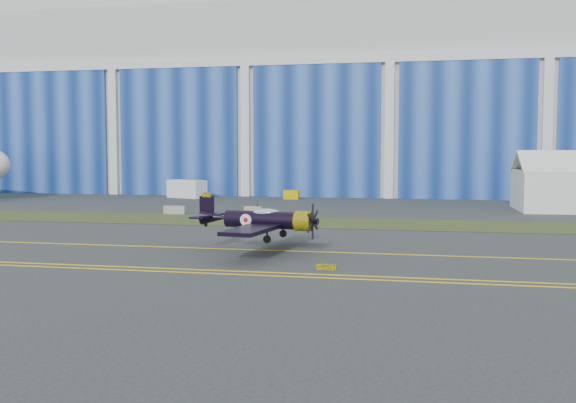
# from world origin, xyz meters

# --- Properties ---
(ground) EXTENTS (260.00, 260.00, 0.00)m
(ground) POSITION_xyz_m (0.00, 0.00, 0.00)
(ground) COLOR #323739
(ground) RESTS_ON ground
(grass_median) EXTENTS (260.00, 10.00, 0.02)m
(grass_median) POSITION_xyz_m (0.00, 14.00, 0.02)
(grass_median) COLOR #475128
(grass_median) RESTS_ON ground
(hangar) EXTENTS (220.00, 45.70, 30.00)m
(hangar) POSITION_xyz_m (0.00, 71.79, 14.96)
(hangar) COLOR silver
(hangar) RESTS_ON ground
(taxiway_centreline) EXTENTS (200.00, 0.20, 0.02)m
(taxiway_centreline) POSITION_xyz_m (0.00, -5.00, 0.01)
(taxiway_centreline) COLOR yellow
(taxiway_centreline) RESTS_ON ground
(guard_board_right) EXTENTS (1.20, 0.15, 0.35)m
(guard_board_right) POSITION_xyz_m (22.00, -12.00, 0.17)
(guard_board_right) COLOR yellow
(guard_board_right) RESTS_ON ground
(warbird) EXTENTS (11.47, 13.25, 3.58)m
(warbird) POSITION_xyz_m (16.44, -5.82, 2.29)
(warbird) COLOR black
(warbird) RESTS_ON ground
(shipping_container) EXTENTS (6.61, 4.81, 2.66)m
(shipping_container) POSITION_xyz_m (-7.79, 44.18, 1.33)
(shipping_container) COLOR white
(shipping_container) RESTS_ON ground
(tug) EXTENTS (2.22, 1.41, 1.29)m
(tug) POSITION_xyz_m (8.17, 44.79, 0.64)
(tug) COLOR #DBB001
(tug) RESTS_ON ground
(barrier_a) EXTENTS (2.07, 0.91, 0.90)m
(barrier_a) POSITION_xyz_m (-0.35, 19.75, 0.45)
(barrier_a) COLOR #9B9A87
(barrier_a) RESTS_ON ground
(barrier_b) EXTENTS (2.05, 0.82, 0.90)m
(barrier_b) POSITION_xyz_m (0.23, 19.32, 0.45)
(barrier_b) COLOR #969D90
(barrier_b) RESTS_ON ground
(barrier_c) EXTENTS (2.05, 0.81, 0.90)m
(barrier_c) POSITION_xyz_m (8.79, 20.65, 0.45)
(barrier_c) COLOR #9D9C83
(barrier_c) RESTS_ON ground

